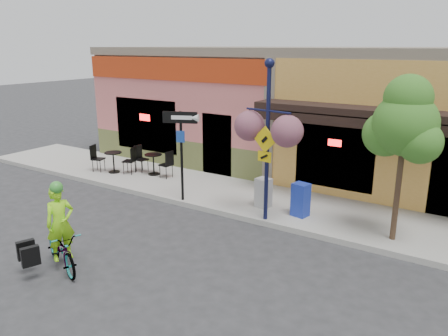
% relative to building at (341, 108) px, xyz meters
% --- Properties ---
extents(ground, '(90.00, 90.00, 0.00)m').
position_rel_building_xyz_m(ground, '(0.00, -7.50, -2.25)').
color(ground, '#2D2D30').
rests_on(ground, ground).
extents(sidewalk, '(24.00, 3.00, 0.15)m').
position_rel_building_xyz_m(sidewalk, '(0.00, -5.50, -2.17)').
color(sidewalk, '#9E9B93').
rests_on(sidewalk, ground).
extents(curb, '(24.00, 0.12, 0.15)m').
position_rel_building_xyz_m(curb, '(0.00, -6.95, -2.17)').
color(curb, '#A8A59E').
rests_on(curb, ground).
extents(building, '(18.20, 8.20, 4.50)m').
position_rel_building_xyz_m(building, '(0.00, 0.00, 0.00)').
color(building, '#C56261').
rests_on(building, ground).
extents(bicycle, '(1.78, 1.15, 0.88)m').
position_rel_building_xyz_m(bicycle, '(-2.16, -11.29, -1.81)').
color(bicycle, maroon).
rests_on(bicycle, ground).
extents(cyclist_rider, '(0.56, 0.68, 1.59)m').
position_rel_building_xyz_m(cyclist_rider, '(-2.11, -11.29, -1.46)').
color(cyclist_rider, '#95F119').
rests_on(cyclist_rider, ground).
extents(lamp_post, '(1.38, 0.71, 4.14)m').
position_rel_building_xyz_m(lamp_post, '(0.36, -6.85, -0.03)').
color(lamp_post, '#13163D').
rests_on(lamp_post, sidewalk).
extents(one_way_sign, '(1.02, 0.59, 2.64)m').
position_rel_building_xyz_m(one_way_sign, '(-2.39, -6.85, -0.78)').
color(one_way_sign, black).
rests_on(one_way_sign, sidewalk).
extents(cafe_set_left, '(1.80, 1.28, 0.98)m').
position_rel_building_xyz_m(cafe_set_left, '(-6.26, -5.90, -1.61)').
color(cafe_set_left, black).
rests_on(cafe_set_left, sidewalk).
extents(cafe_set_right, '(1.67, 0.93, 0.97)m').
position_rel_building_xyz_m(cafe_set_right, '(-4.86, -5.33, -1.61)').
color(cafe_set_right, black).
rests_on(cafe_set_right, sidewalk).
extents(newspaper_box_blue, '(0.47, 0.43, 0.90)m').
position_rel_building_xyz_m(newspaper_box_blue, '(1.04, -6.14, -1.65)').
color(newspaper_box_blue, '#1B31A7').
rests_on(newspaper_box_blue, sidewalk).
extents(newspaper_box_grey, '(0.46, 0.43, 0.84)m').
position_rel_building_xyz_m(newspaper_box_grey, '(-0.11, -6.08, -1.68)').
color(newspaper_box_grey, '#A5A5A5').
rests_on(newspaper_box_grey, sidewalk).
extents(street_tree, '(1.60, 1.60, 3.89)m').
position_rel_building_xyz_m(street_tree, '(3.47, -6.32, -0.15)').
color(street_tree, '#3D7A26').
rests_on(street_tree, sidewalk).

